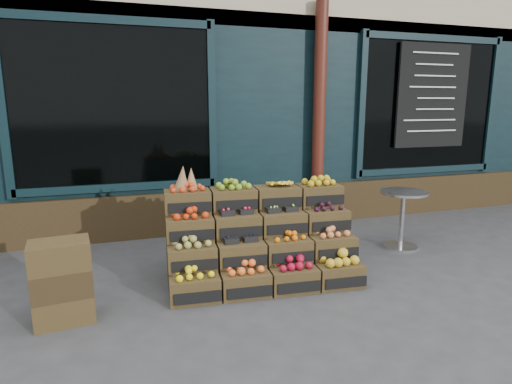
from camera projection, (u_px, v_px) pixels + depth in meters
name	position (u px, v px, depth m)	size (l,w,h in m)	color
ground	(297.00, 289.00, 4.21)	(60.00, 60.00, 0.00)	#38383A
shop_facade	(196.00, 72.00, 8.47)	(12.00, 6.24, 4.80)	black
crate_display	(259.00, 244.00, 4.43)	(1.96, 1.08, 1.18)	#413219
spare_crates	(62.00, 282.00, 3.52)	(0.50, 0.37, 0.70)	#413219
bistro_table	(402.00, 213.00, 5.32)	(0.58, 0.58, 0.73)	#ADAFB4
shopkeeper	(152.00, 154.00, 6.26)	(0.78, 0.51, 2.13)	#164E24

